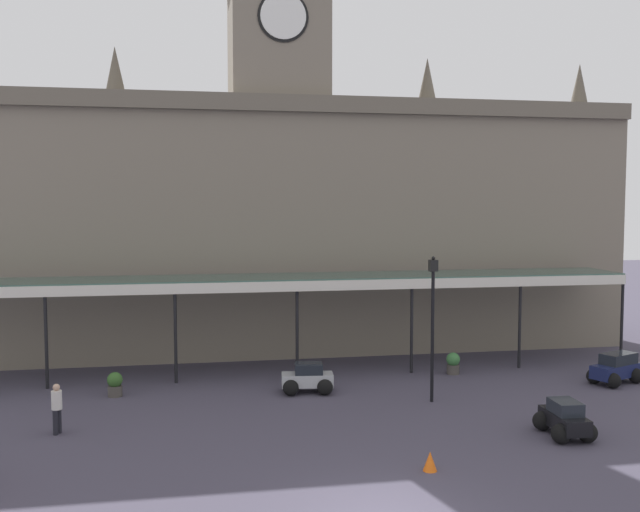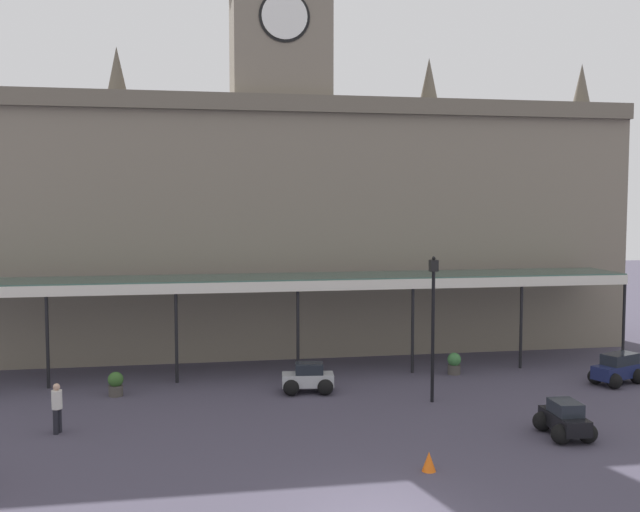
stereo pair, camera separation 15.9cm
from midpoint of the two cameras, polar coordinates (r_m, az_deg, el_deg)
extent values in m
cube|color=slate|center=(37.18, -3.15, 2.35)|extent=(35.79, 6.15, 12.70)
cube|color=#685F52|center=(34.29, -2.54, 12.16)|extent=(35.79, 0.30, 0.80)
cube|color=slate|center=(38.05, -3.21, 16.66)|extent=(4.80, 4.80, 6.12)
cylinder|color=white|center=(35.85, -2.72, 18.65)|extent=(2.20, 0.12, 2.20)
cylinder|color=black|center=(35.89, -2.73, 18.63)|extent=(2.46, 0.06, 2.46)
cone|color=#5B5448|center=(37.63, -15.84, 13.91)|extent=(1.10, 1.10, 2.60)
cone|color=#5B5448|center=(39.47, 8.84, 13.56)|extent=(1.10, 1.10, 2.60)
cone|color=#5B5448|center=(43.08, 20.32, 12.56)|extent=(1.10, 1.10, 2.60)
cube|color=#38564C|center=(32.10, -2.02, -1.75)|extent=(31.01, 3.20, 0.16)
cube|color=silver|center=(30.55, -1.60, -2.43)|extent=(31.01, 0.12, 0.44)
cylinder|color=black|center=(31.24, -20.86, -6.18)|extent=(0.14, 0.14, 4.14)
cylinder|color=black|center=(30.68, -11.29, -6.17)|extent=(0.14, 0.14, 4.14)
cylinder|color=black|center=(30.98, -1.63, -5.98)|extent=(0.14, 0.14, 4.14)
cylinder|color=black|center=(32.13, 7.57, -5.65)|extent=(0.14, 0.14, 4.14)
cylinder|color=black|center=(34.03, 15.94, -5.22)|extent=(0.14, 0.14, 4.14)
cylinder|color=black|center=(36.56, 23.27, -4.76)|extent=(0.14, 0.14, 4.14)
cube|color=#19214C|center=(32.71, 22.79, -8.49)|extent=(2.42, 1.69, 0.55)
cube|color=#1E232B|center=(32.76, 23.02, -7.59)|extent=(1.75, 1.36, 0.45)
sphere|color=black|center=(31.88, 22.64, -9.23)|extent=(0.64, 0.64, 0.64)
sphere|color=black|center=(32.39, 21.32, -8.98)|extent=(0.64, 0.64, 0.64)
sphere|color=black|center=(33.14, 24.20, -8.77)|extent=(0.64, 0.64, 0.64)
sphere|color=black|center=(33.63, 22.91, -8.55)|extent=(0.64, 0.64, 0.64)
cube|color=#B2B5BA|center=(28.90, -0.82, -9.88)|extent=(2.14, 1.11, 0.50)
cube|color=#1E232B|center=(28.79, -0.72, -8.99)|extent=(1.18, 0.92, 0.42)
sphere|color=black|center=(28.50, -2.16, -10.50)|extent=(0.64, 0.64, 0.64)
sphere|color=black|center=(29.35, -2.20, -10.06)|extent=(0.64, 0.64, 0.64)
sphere|color=black|center=(28.56, 0.59, -10.46)|extent=(0.64, 0.64, 0.64)
sphere|color=black|center=(29.41, 0.47, -10.03)|extent=(0.64, 0.64, 0.64)
cube|color=black|center=(25.00, 19.16, -12.37)|extent=(0.97, 2.09, 0.50)
cube|color=#1E232B|center=(24.83, 19.24, -11.38)|extent=(0.85, 1.13, 0.42)
sphere|color=black|center=(25.45, 17.55, -12.50)|extent=(0.64, 0.64, 0.64)
sphere|color=black|center=(25.83, 19.36, -12.30)|extent=(0.64, 0.64, 0.64)
sphere|color=black|center=(24.29, 18.93, -13.35)|extent=(0.64, 0.64, 0.64)
sphere|color=black|center=(24.68, 20.81, -13.11)|extent=(0.64, 0.64, 0.64)
cylinder|color=black|center=(25.62, -19.99, -12.24)|extent=(0.17, 0.17, 0.82)
cylinder|color=black|center=(25.43, -20.24, -12.37)|extent=(0.17, 0.17, 0.82)
cylinder|color=silver|center=(25.33, -20.16, -10.74)|extent=(0.34, 0.34, 0.62)
sphere|color=tan|center=(25.23, -20.18, -9.81)|extent=(0.23, 0.23, 0.23)
cylinder|color=black|center=(27.49, 9.19, -6.43)|extent=(0.13, 0.13, 5.01)
cube|color=black|center=(27.13, 9.26, -0.76)|extent=(0.30, 0.30, 0.44)
sphere|color=black|center=(27.10, 9.26, -0.17)|extent=(0.14, 0.14, 0.14)
cone|color=orange|center=(21.17, 8.94, -15.94)|extent=(0.40, 0.40, 0.56)
cylinder|color=#47423D|center=(32.51, 10.83, -8.92)|extent=(0.56, 0.56, 0.42)
sphere|color=#3B743C|center=(32.41, 10.84, -8.14)|extent=(0.60, 0.60, 0.60)
cylinder|color=#47423D|center=(29.56, -15.89, -10.34)|extent=(0.56, 0.56, 0.42)
sphere|color=#335B25|center=(29.45, -15.90, -9.49)|extent=(0.60, 0.60, 0.60)
camera|label=1|loc=(0.08, -89.82, 0.01)|focal=39.96mm
camera|label=2|loc=(0.08, 90.18, -0.01)|focal=39.96mm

